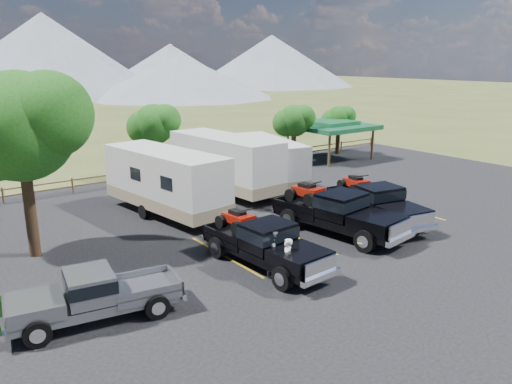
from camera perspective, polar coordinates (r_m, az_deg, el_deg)
ground at (r=22.68m, az=15.14°, el=-6.87°), size 320.00×320.00×0.00m
asphalt_lot at (r=24.49m, az=9.66°, el=-4.84°), size 44.00×34.00×0.04m
stall_lines at (r=25.14m, az=8.02°, el=-4.18°), size 12.12×5.50×0.01m
tree_big_nw at (r=22.40m, az=-25.50°, el=6.76°), size 5.54×5.18×7.84m
tree_ne_a at (r=39.70m, az=4.33°, el=8.10°), size 3.11×2.92×4.76m
tree_ne_b at (r=44.56m, az=9.40°, el=8.25°), size 2.77×2.59×4.27m
tree_north at (r=35.36m, az=-11.63°, el=7.56°), size 3.46×3.24×5.25m
rail_fence at (r=37.31m, az=-5.42°, el=3.15°), size 36.12×0.12×1.00m
pavilion at (r=42.49m, az=8.48°, el=7.50°), size 6.20×6.20×3.22m
rig_left at (r=20.31m, az=0.87°, el=-5.75°), size 2.55×6.39×2.09m
rig_center at (r=24.25m, az=9.16°, el=-2.20°), size 3.16×7.13×2.30m
rig_right at (r=26.45m, az=13.49°, el=-1.11°), size 3.29×6.79×2.18m
trailer_left at (r=26.97m, az=-10.29°, el=1.14°), size 3.69×10.22×3.53m
trailer_center at (r=30.94m, az=-3.55°, el=3.22°), size 3.32×10.44×3.61m
trailer_right at (r=32.71m, az=1.44°, el=3.45°), size 3.83×9.04×3.13m
pickup_silver at (r=17.16m, az=-17.91°, el=-11.08°), size 5.83×2.66×1.68m
person_a at (r=18.97m, az=3.54°, el=-7.80°), size 0.75×0.70×1.73m
person_b at (r=19.52m, az=1.97°, el=-6.89°), size 1.11×1.15×1.86m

